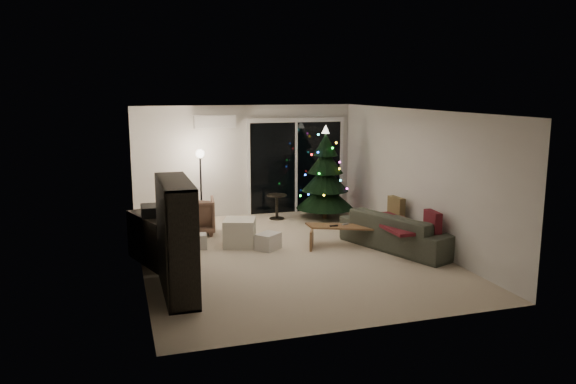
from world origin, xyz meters
name	(u,v)px	position (x,y,z in m)	size (l,w,h in m)	color
room	(287,182)	(0.46, 1.49, 1.02)	(6.50, 7.51, 2.60)	beige
bookshelf	(162,239)	(-2.25, -1.35, 0.81)	(0.41, 1.63, 1.63)	black
media_cabinet	(155,239)	(-2.25, 0.19, 0.40)	(0.48, 1.28, 0.80)	black
stereo	(154,210)	(-2.25, 0.19, 0.89)	(0.41, 0.48, 0.17)	black
armchair	(195,216)	(-1.36, 1.90, 0.36)	(0.77, 0.80, 0.73)	brown
ottoman	(240,233)	(-0.69, 0.75, 0.25)	(0.56, 0.56, 0.50)	silver
cardboard_box_a	(196,241)	(-1.49, 0.81, 0.13)	(0.37, 0.28, 0.27)	white
cardboard_box_b	(268,241)	(-0.25, 0.37, 0.15)	(0.42, 0.32, 0.30)	white
side_table	(277,207)	(0.56, 2.63, 0.28)	(0.44, 0.44, 0.55)	black
floor_lamp	(201,189)	(-1.11, 2.65, 0.77)	(0.25, 0.25, 1.54)	black
sofa	(400,231)	(2.05, -0.29, 0.33)	(2.27, 0.89, 0.66)	#272B21
sofa_throw	(396,223)	(1.95, -0.29, 0.48)	(0.71, 1.63, 0.05)	maroon
cushion_a	(396,208)	(2.30, 0.36, 0.60)	(0.13, 0.44, 0.44)	olive
cushion_b	(433,224)	(2.30, -0.94, 0.60)	(0.13, 0.44, 0.44)	maroon
coffee_table	(341,236)	(1.09, 0.19, 0.19)	(1.21, 0.43, 0.38)	brown
remote_a	(334,226)	(0.94, 0.19, 0.39)	(0.15, 0.05, 0.02)	black
remote_b	(345,224)	(1.19, 0.24, 0.39)	(0.14, 0.04, 0.02)	slate
christmas_tree	(325,172)	(1.60, 2.37, 1.04)	(1.29, 1.29, 2.08)	black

